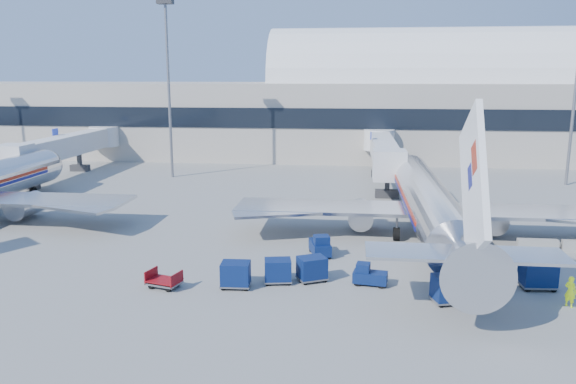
# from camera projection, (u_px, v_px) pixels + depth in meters

# --- Properties ---
(ground) EXTENTS (260.00, 260.00, 0.00)m
(ground) POSITION_uv_depth(u_px,v_px,m) (302.00, 250.00, 43.28)
(ground) COLOR gray
(ground) RESTS_ON ground
(terminal) EXTENTS (170.00, 28.15, 21.00)m
(terminal) POSITION_uv_depth(u_px,v_px,m) (253.00, 109.00, 97.68)
(terminal) COLOR #B2AA9E
(terminal) RESTS_ON ground
(airliner_main) EXTENTS (32.00, 37.26, 12.07)m
(airliner_main) POSITION_uv_depth(u_px,v_px,m) (429.00, 204.00, 45.96)
(airliner_main) COLOR silver
(airliner_main) RESTS_ON ground
(jetbridge_near) EXTENTS (4.40, 27.50, 6.25)m
(jetbridge_near) POSITION_uv_depth(u_px,v_px,m) (383.00, 150.00, 71.61)
(jetbridge_near) COLOR silver
(jetbridge_near) RESTS_ON ground
(jetbridge_mid) EXTENTS (4.40, 27.50, 6.25)m
(jetbridge_mid) POSITION_uv_depth(u_px,v_px,m) (70.00, 145.00, 76.23)
(jetbridge_mid) COLOR silver
(jetbridge_mid) RESTS_ON ground
(mast_west) EXTENTS (2.00, 1.20, 22.60)m
(mast_west) POSITION_uv_depth(u_px,v_px,m) (168.00, 63.00, 71.65)
(mast_west) COLOR slate
(mast_west) RESTS_ON ground
(barrier_near) EXTENTS (3.00, 0.55, 0.90)m
(barrier_near) POSITION_uv_depth(u_px,v_px,m) (537.00, 245.00, 43.15)
(barrier_near) COLOR #9E9E96
(barrier_near) RESTS_ON ground
(tug_lead) EXTENTS (2.30, 1.40, 1.41)m
(tug_lead) POSITION_uv_depth(u_px,v_px,m) (369.00, 275.00, 36.07)
(tug_lead) COLOR #0A1A4B
(tug_lead) RESTS_ON ground
(tug_right) EXTENTS (2.05, 2.23, 1.33)m
(tug_right) POSITION_uv_depth(u_px,v_px,m) (471.00, 260.00, 39.07)
(tug_right) COLOR #0A1A4B
(tug_right) RESTS_ON ground
(tug_left) EXTENTS (1.88, 2.79, 1.66)m
(tug_left) POSITION_uv_depth(u_px,v_px,m) (320.00, 246.00, 41.89)
(tug_left) COLOR #0A1A4B
(tug_left) RESTS_ON ground
(cart_train_a) EXTENTS (2.27, 2.08, 1.62)m
(cart_train_a) POSITION_uv_depth(u_px,v_px,m) (312.00, 268.00, 36.70)
(cart_train_a) COLOR #0A1A4B
(cart_train_a) RESTS_ON ground
(cart_train_b) EXTENTS (2.00, 1.65, 1.58)m
(cart_train_b) POSITION_uv_depth(u_px,v_px,m) (278.00, 270.00, 36.35)
(cart_train_b) COLOR #0A1A4B
(cart_train_b) RESTS_ON ground
(cart_train_c) EXTENTS (1.95, 1.53, 1.66)m
(cart_train_c) POSITION_uv_depth(u_px,v_px,m) (236.00, 274.00, 35.54)
(cart_train_c) COLOR #0A1A4B
(cart_train_c) RESTS_ON ground
(cart_solo_near) EXTENTS (2.26, 1.95, 1.70)m
(cart_solo_near) POSITION_uv_depth(u_px,v_px,m) (449.00, 288.00, 33.11)
(cart_solo_near) COLOR #0A1A4B
(cart_solo_near) RESTS_ON ground
(cart_solo_far) EXTENTS (2.23, 1.76, 1.88)m
(cart_solo_far) POSITION_uv_depth(u_px,v_px,m) (538.00, 273.00, 35.40)
(cart_solo_far) COLOR #0A1A4B
(cart_solo_far) RESTS_ON ground
(cart_open_red) EXTENTS (2.34, 1.93, 0.54)m
(cart_open_red) POSITION_uv_depth(u_px,v_px,m) (165.00, 282.00, 35.61)
(cart_open_red) COLOR slate
(cart_open_red) RESTS_ON ground
(ramp_worker) EXTENTS (0.78, 0.80, 1.86)m
(ramp_worker) POSITION_uv_depth(u_px,v_px,m) (570.00, 292.00, 32.58)
(ramp_worker) COLOR #CAFF1A
(ramp_worker) RESTS_ON ground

